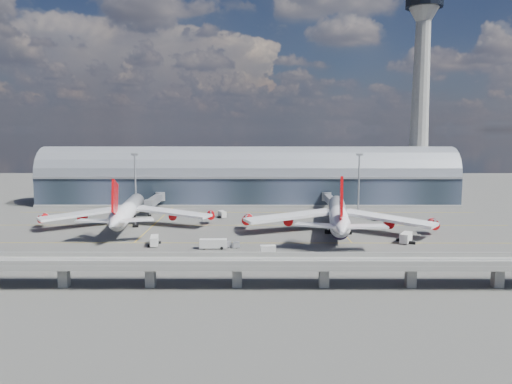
{
  "coord_description": "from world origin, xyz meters",
  "views": [
    {
      "loc": [
        4.7,
        -166.55,
        35.98
      ],
      "look_at": [
        4.14,
        10.0,
        14.0
      ],
      "focal_mm": 35.0,
      "sensor_mm": 36.0,
      "label": 1
    }
  ],
  "objects_px": {
    "floodlight_mast_left": "(135,180)",
    "airliner_left": "(127,211)",
    "service_truck_0": "(154,241)",
    "service_truck_1": "(268,250)",
    "service_truck_4": "(377,217)",
    "cargo_train_1": "(254,261)",
    "cargo_train_0": "(228,245)",
    "service_truck_2": "(213,244)",
    "service_truck_3": "(406,238)",
    "floodlight_mast_right": "(359,180)",
    "airliner_right": "(338,216)",
    "control_tower": "(420,98)",
    "service_truck_5": "(222,214)"
  },
  "relations": [
    {
      "from": "floodlight_mast_left",
      "to": "service_truck_3",
      "type": "height_order",
      "value": "floodlight_mast_left"
    },
    {
      "from": "floodlight_mast_right",
      "to": "service_truck_2",
      "type": "xyz_separation_m",
      "value": [
        -58.84,
        -72.86,
        -12.08
      ]
    },
    {
      "from": "service_truck_1",
      "to": "cargo_train_0",
      "type": "bearing_deg",
      "value": 51.4
    },
    {
      "from": "floodlight_mast_left",
      "to": "service_truck_0",
      "type": "height_order",
      "value": "floodlight_mast_left"
    },
    {
      "from": "service_truck_1",
      "to": "cargo_train_1",
      "type": "distance_m",
      "value": 12.35
    },
    {
      "from": "service_truck_0",
      "to": "service_truck_3",
      "type": "distance_m",
      "value": 80.14
    },
    {
      "from": "service_truck_2",
      "to": "service_truck_3",
      "type": "bearing_deg",
      "value": -84.15
    },
    {
      "from": "floodlight_mast_right",
      "to": "service_truck_4",
      "type": "distance_m",
      "value": 27.19
    },
    {
      "from": "service_truck_2",
      "to": "service_truck_0",
      "type": "bearing_deg",
      "value": 75.17
    },
    {
      "from": "floodlight_mast_right",
      "to": "service_truck_1",
      "type": "bearing_deg",
      "value": -118.07
    },
    {
      "from": "service_truck_4",
      "to": "cargo_train_1",
      "type": "xyz_separation_m",
      "value": [
        -48.69,
        -66.81,
        -0.46
      ]
    },
    {
      "from": "service_truck_0",
      "to": "service_truck_2",
      "type": "relative_size",
      "value": 0.88
    },
    {
      "from": "cargo_train_1",
      "to": "service_truck_4",
      "type": "bearing_deg",
      "value": -38.65
    },
    {
      "from": "airliner_left",
      "to": "service_truck_4",
      "type": "distance_m",
      "value": 97.65
    },
    {
      "from": "service_truck_4",
      "to": "service_truck_5",
      "type": "height_order",
      "value": "service_truck_4"
    },
    {
      "from": "service_truck_0",
      "to": "service_truck_3",
      "type": "relative_size",
      "value": 1.03
    },
    {
      "from": "service_truck_3",
      "to": "cargo_train_0",
      "type": "bearing_deg",
      "value": -143.92
    },
    {
      "from": "cargo_train_0",
      "to": "service_truck_2",
      "type": "bearing_deg",
      "value": 93.71
    },
    {
      "from": "service_truck_0",
      "to": "cargo_train_1",
      "type": "bearing_deg",
      "value": -44.35
    },
    {
      "from": "control_tower",
      "to": "service_truck_5",
      "type": "height_order",
      "value": "control_tower"
    },
    {
      "from": "service_truck_1",
      "to": "service_truck_3",
      "type": "bearing_deg",
      "value": -76.85
    },
    {
      "from": "service_truck_2",
      "to": "airliner_right",
      "type": "bearing_deg",
      "value": -61.67
    },
    {
      "from": "floodlight_mast_right",
      "to": "service_truck_5",
      "type": "bearing_deg",
      "value": -163.26
    },
    {
      "from": "cargo_train_0",
      "to": "floodlight_mast_left",
      "type": "bearing_deg",
      "value": 14.59
    },
    {
      "from": "service_truck_5",
      "to": "control_tower",
      "type": "bearing_deg",
      "value": 3.94
    },
    {
      "from": "service_truck_4",
      "to": "service_truck_5",
      "type": "relative_size",
      "value": 0.86
    },
    {
      "from": "cargo_train_0",
      "to": "cargo_train_1",
      "type": "relative_size",
      "value": 0.77
    },
    {
      "from": "airliner_left",
      "to": "cargo_train_0",
      "type": "height_order",
      "value": "airliner_left"
    },
    {
      "from": "floodlight_mast_left",
      "to": "airliner_right",
      "type": "xyz_separation_m",
      "value": [
        83.15,
        -48.43,
        -7.7
      ]
    },
    {
      "from": "floodlight_mast_left",
      "to": "service_truck_3",
      "type": "distance_m",
      "value": 121.61
    },
    {
      "from": "service_truck_0",
      "to": "service_truck_1",
      "type": "height_order",
      "value": "service_truck_0"
    },
    {
      "from": "floodlight_mast_right",
      "to": "service_truck_0",
      "type": "height_order",
      "value": "floodlight_mast_right"
    },
    {
      "from": "airliner_right",
      "to": "airliner_left",
      "type": "bearing_deg",
      "value": 179.87
    },
    {
      "from": "control_tower",
      "to": "cargo_train_0",
      "type": "height_order",
      "value": "control_tower"
    },
    {
      "from": "airliner_left",
      "to": "service_truck_0",
      "type": "height_order",
      "value": "airliner_left"
    },
    {
      "from": "service_truck_2",
      "to": "cargo_train_0",
      "type": "relative_size",
      "value": 1.05
    },
    {
      "from": "floodlight_mast_left",
      "to": "cargo_train_0",
      "type": "xyz_separation_m",
      "value": [
        45.55,
        -71.11,
        -12.72
      ]
    },
    {
      "from": "service_truck_5",
      "to": "service_truck_0",
      "type": "bearing_deg",
      "value": -131.31
    },
    {
      "from": "control_tower",
      "to": "service_truck_2",
      "type": "height_order",
      "value": "control_tower"
    },
    {
      "from": "floodlight_mast_right",
      "to": "floodlight_mast_left",
      "type": "bearing_deg",
      "value": 180.0
    },
    {
      "from": "floodlight_mast_left",
      "to": "airliner_left",
      "type": "distance_m",
      "value": 39.06
    },
    {
      "from": "airliner_right",
      "to": "cargo_train_0",
      "type": "xyz_separation_m",
      "value": [
        -37.6,
        -22.68,
        -5.02
      ]
    },
    {
      "from": "service_truck_0",
      "to": "service_truck_1",
      "type": "relative_size",
      "value": 1.6
    },
    {
      "from": "floodlight_mast_left",
      "to": "airliner_left",
      "type": "relative_size",
      "value": 0.37
    },
    {
      "from": "airliner_right",
      "to": "service_truck_3",
      "type": "bearing_deg",
      "value": -32.38
    },
    {
      "from": "service_truck_0",
      "to": "cargo_train_1",
      "type": "relative_size",
      "value": 0.7
    },
    {
      "from": "floodlight_mast_right",
      "to": "service_truck_5",
      "type": "height_order",
      "value": "floodlight_mast_right"
    },
    {
      "from": "airliner_right",
      "to": "service_truck_3",
      "type": "relative_size",
      "value": 10.13
    },
    {
      "from": "service_truck_3",
      "to": "control_tower",
      "type": "bearing_deg",
      "value": 100.1
    },
    {
      "from": "service_truck_2",
      "to": "service_truck_4",
      "type": "relative_size",
      "value": 1.65
    }
  ]
}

